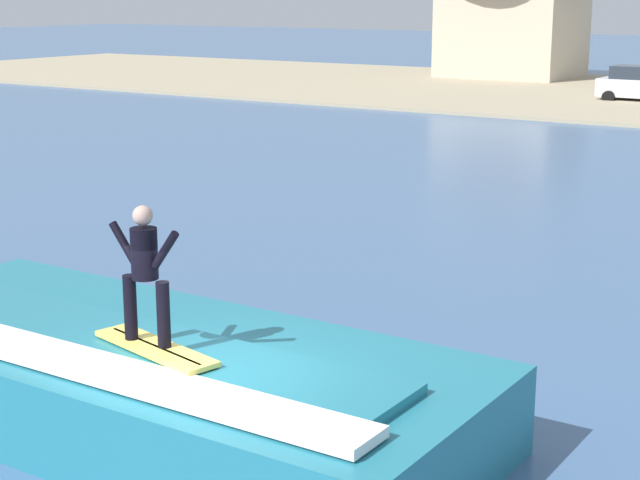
% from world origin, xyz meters
% --- Properties ---
extents(ground_plane, '(260.00, 260.00, 0.00)m').
position_xyz_m(ground_plane, '(0.00, 0.00, 0.00)').
color(ground_plane, '#41638E').
extents(wave_crest, '(9.07, 3.72, 1.27)m').
position_xyz_m(wave_crest, '(-1.49, 0.72, 0.60)').
color(wave_crest, teal).
rests_on(wave_crest, ground_plane).
extents(surfboard, '(1.99, 0.88, 0.06)m').
position_xyz_m(surfboard, '(-0.82, 0.24, 1.30)').
color(surfboard, '#EAD159').
rests_on(surfboard, wave_crest).
extents(surfer, '(1.07, 0.32, 1.68)m').
position_xyz_m(surfer, '(-0.96, 0.27, 2.27)').
color(surfer, black).
rests_on(surfer, surfboard).
extents(house_with_chimney, '(9.90, 9.90, 8.55)m').
position_xyz_m(house_with_chimney, '(-19.22, 54.32, 4.66)').
color(house_with_chimney, beige).
rests_on(house_with_chimney, ground_plane).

